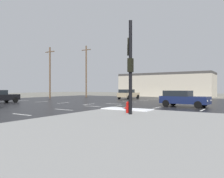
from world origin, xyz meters
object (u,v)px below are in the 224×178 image
Objects in this scene: sedan_tan at (128,94)px; utility_pole_far at (50,72)px; sedan_navy at (183,98)px; utility_pole_distant at (86,70)px; fire_hydrant at (128,107)px; traffic_signal_mast at (130,55)px.

utility_pole_far is at bearing 117.02° from sedan_tan.
utility_pole_far reaches higher than sedan_navy.
utility_pole_far is at bearing 173.74° from sedan_navy.
utility_pole_distant is at bearing 86.48° from sedan_tan.
sedan_tan is at bearing 143.17° from sedan_navy.
fire_hydrant is 0.17× the size of sedan_navy.
fire_hydrant is at bearing -148.76° from sedan_tan.
sedan_navy and sedan_tan have the same top height.
traffic_signal_mast is 28.00m from utility_pole_distant.
sedan_tan is at bearing 23.85° from utility_pole_far.
fire_hydrant is 0.17× the size of sedan_tan.
sedan_navy is at bearing -28.89° from utility_pole_distant.
utility_pole_distant reaches higher than traffic_signal_mast.
sedan_navy reaches higher than fire_hydrant.
utility_pole_far is 7.36m from utility_pole_distant.
sedan_navy is (1.85, 7.51, -3.40)m from traffic_signal_mast.
sedan_tan is 0.51× the size of utility_pole_far.
sedan_navy is 16.07m from sedan_tan.
utility_pole_distant is (-10.02, 1.17, 4.46)m from sedan_tan.
sedan_tan is at bearing 118.07° from fire_hydrant.
traffic_signal_mast is 7.71× the size of fire_hydrant.
fire_hydrant is at bearing 169.55° from traffic_signal_mast.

